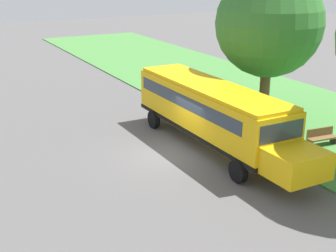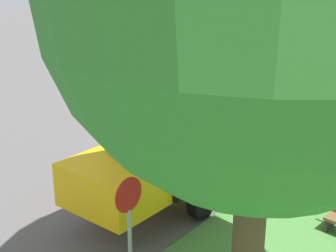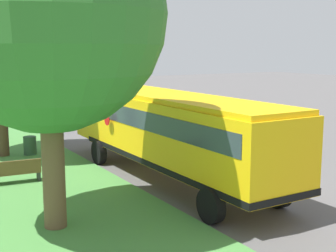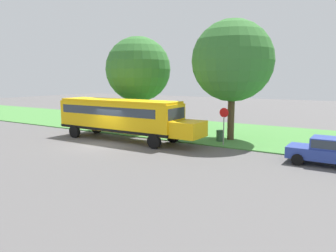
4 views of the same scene
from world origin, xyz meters
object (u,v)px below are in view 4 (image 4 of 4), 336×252
Objects in this scene: stop_sign at (224,122)px; park_bench at (181,129)px; school_bus at (122,116)px; trash_bin at (220,136)px; oak_tree_roadside_mid at (235,59)px; oak_tree_beside_bus at (137,69)px; car_blue_nearest at (331,150)px.

stop_sign reaches higher than park_bench.
trash_bin is at bearing 116.11° from school_bus.
oak_tree_roadside_mid reaches higher than trash_bin.
oak_tree_roadside_mid is 7.53m from park_bench.
oak_tree_beside_bus is at bearing -155.46° from school_bus.
stop_sign reaches higher than car_blue_nearest.
school_bus reaches higher than stop_sign.
stop_sign is at bearing -104.22° from car_blue_nearest.
school_bus is 1.44× the size of oak_tree_beside_bus.
school_bus is 9.68m from oak_tree_roadside_mid.
car_blue_nearest is 8.45m from trash_bin.
car_blue_nearest is at bearing 74.77° from oak_tree_beside_bus.
stop_sign is at bearing 105.66° from school_bus.
school_bus is at bearing -63.89° from trash_bin.
oak_tree_roadside_mid is (-4.60, 7.33, 4.33)m from school_bus.
oak_tree_roadside_mid is at bearing 87.89° from oak_tree_beside_bus.
oak_tree_roadside_mid reaches higher than oak_tree_beside_bus.
oak_tree_beside_bus is 10.58m from trash_bin.
school_bus reaches higher than car_blue_nearest.
school_bus is at bearing -74.34° from stop_sign.
oak_tree_roadside_mid reaches higher than car_blue_nearest.
trash_bin is (1.58, 4.30, -0.02)m from park_bench.
car_blue_nearest is at bearing 59.94° from oak_tree_roadside_mid.
park_bench is at bearing -110.64° from car_blue_nearest.
stop_sign reaches higher than trash_bin.
school_bus is 5.72m from park_bench.
park_bench is at bearing 89.61° from oak_tree_beside_bus.
park_bench is (-0.32, -4.81, -5.79)m from oak_tree_roadside_mid.
oak_tree_beside_bus is 9.57× the size of trash_bin.
stop_sign is 3.04× the size of trash_bin.
stop_sign is 1.93m from trash_bin.
park_bench is at bearing 152.84° from school_bus.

